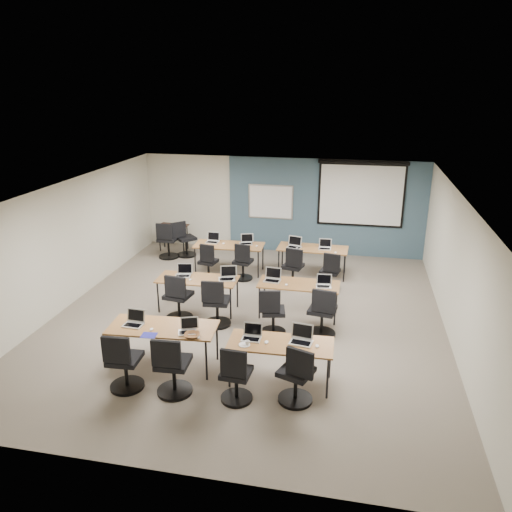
% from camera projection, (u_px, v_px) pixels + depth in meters
% --- Properties ---
extents(floor, '(8.00, 9.00, 0.02)m').
position_uv_depth(floor, '(248.00, 317.00, 10.49)').
color(floor, '#6B6354').
rests_on(floor, ground).
extents(ceiling, '(8.00, 9.00, 0.02)m').
position_uv_depth(ceiling, '(247.00, 191.00, 9.59)').
color(ceiling, white).
rests_on(ceiling, ground).
extents(wall_back, '(8.00, 0.04, 2.70)m').
position_uv_depth(wall_back, '(281.00, 205.00, 14.19)').
color(wall_back, beige).
rests_on(wall_back, ground).
extents(wall_front, '(8.00, 0.04, 2.70)m').
position_uv_depth(wall_front, '(165.00, 382.00, 5.88)').
color(wall_front, beige).
rests_on(wall_front, ground).
extents(wall_left, '(0.04, 9.00, 2.70)m').
position_uv_depth(wall_left, '(67.00, 245.00, 10.79)').
color(wall_left, beige).
rests_on(wall_left, ground).
extents(wall_right, '(0.04, 9.00, 2.70)m').
position_uv_depth(wall_right, '(457.00, 271.00, 9.28)').
color(wall_right, beige).
rests_on(wall_right, ground).
extents(blue_accent_panel, '(5.50, 0.04, 2.70)m').
position_uv_depth(blue_accent_panel, '(325.00, 208.00, 13.93)').
color(blue_accent_panel, '#3D5977').
rests_on(blue_accent_panel, wall_back).
extents(whiteboard, '(1.28, 0.03, 0.98)m').
position_uv_depth(whiteboard, '(271.00, 202.00, 14.15)').
color(whiteboard, '#AEAEAE').
rests_on(whiteboard, wall_back).
extents(projector_screen, '(2.40, 0.10, 1.82)m').
position_uv_depth(projector_screen, '(361.00, 191.00, 13.51)').
color(projector_screen, black).
rests_on(projector_screen, wall_back).
extents(training_table_front_left, '(1.85, 0.77, 0.73)m').
position_uv_depth(training_table_front_left, '(163.00, 329.00, 8.54)').
color(training_table_front_left, '#A27846').
rests_on(training_table_front_left, floor).
extents(training_table_front_right, '(1.69, 0.70, 0.73)m').
position_uv_depth(training_table_front_right, '(281.00, 345.00, 8.01)').
color(training_table_front_right, '#A67038').
rests_on(training_table_front_right, floor).
extents(training_table_mid_left, '(1.71, 0.71, 0.73)m').
position_uv_depth(training_table_mid_left, '(198.00, 281.00, 10.61)').
color(training_table_mid_left, '#97643A').
rests_on(training_table_mid_left, floor).
extents(training_table_mid_right, '(1.68, 0.70, 0.73)m').
position_uv_depth(training_table_mid_right, '(299.00, 286.00, 10.34)').
color(training_table_mid_right, '#9D6836').
rests_on(training_table_mid_right, floor).
extents(training_table_back_left, '(1.77, 0.74, 0.73)m').
position_uv_depth(training_table_back_left, '(229.00, 246.00, 12.79)').
color(training_table_back_left, brown).
rests_on(training_table_back_left, floor).
extents(training_table_back_right, '(1.75, 0.73, 0.73)m').
position_uv_depth(training_table_back_right, '(313.00, 250.00, 12.55)').
color(training_table_back_right, olive).
rests_on(training_table_back_right, floor).
extents(laptop_0, '(0.33, 0.28, 0.25)m').
position_uv_depth(laptop_0, '(134.00, 321.00, 8.58)').
color(laptop_0, '#B5B6C0').
rests_on(laptop_0, training_table_front_left).
extents(mouse_0, '(0.08, 0.11, 0.03)m').
position_uv_depth(mouse_0, '(151.00, 329.00, 8.40)').
color(mouse_0, white).
rests_on(mouse_0, training_table_front_left).
extents(task_chair_0, '(0.55, 0.55, 1.03)m').
position_uv_depth(task_chair_0, '(124.00, 366.00, 7.91)').
color(task_chair_0, black).
rests_on(task_chair_0, floor).
extents(laptop_1, '(0.30, 0.25, 0.23)m').
position_uv_depth(laptop_1, '(188.00, 329.00, 8.33)').
color(laptop_1, silver).
rests_on(laptop_1, training_table_front_left).
extents(mouse_1, '(0.07, 0.10, 0.03)m').
position_uv_depth(mouse_1, '(198.00, 337.00, 8.15)').
color(mouse_1, white).
rests_on(mouse_1, training_table_front_left).
extents(task_chair_1, '(0.57, 0.57, 1.04)m').
position_uv_depth(task_chair_1, '(172.00, 370.00, 7.78)').
color(task_chair_1, black).
rests_on(task_chair_1, floor).
extents(laptop_2, '(0.31, 0.26, 0.24)m').
position_uv_depth(laptop_2, '(252.00, 335.00, 8.12)').
color(laptop_2, '#B1B1B9').
rests_on(laptop_2, training_table_front_right).
extents(mouse_2, '(0.09, 0.12, 0.04)m').
position_uv_depth(mouse_2, '(266.00, 342.00, 7.99)').
color(mouse_2, white).
rests_on(mouse_2, training_table_front_right).
extents(task_chair_2, '(0.50, 0.50, 0.98)m').
position_uv_depth(task_chair_2, '(236.00, 379.00, 7.60)').
color(task_chair_2, black).
rests_on(task_chair_2, floor).
extents(laptop_3, '(0.36, 0.30, 0.27)m').
position_uv_depth(laptop_3, '(301.00, 338.00, 8.01)').
color(laptop_3, '#AFAFBD').
rests_on(laptop_3, training_table_front_right).
extents(mouse_3, '(0.08, 0.11, 0.03)m').
position_uv_depth(mouse_3, '(317.00, 346.00, 7.87)').
color(mouse_3, white).
rests_on(mouse_3, training_table_front_right).
extents(task_chair_3, '(0.56, 0.54, 1.02)m').
position_uv_depth(task_chair_3, '(297.00, 379.00, 7.57)').
color(task_chair_3, black).
rests_on(task_chair_3, floor).
extents(laptop_4, '(0.33, 0.28, 0.25)m').
position_uv_depth(laptop_4, '(184.00, 273.00, 10.73)').
color(laptop_4, '#B7B7B7').
rests_on(laptop_4, training_table_mid_left).
extents(mouse_4, '(0.07, 0.10, 0.03)m').
position_uv_depth(mouse_4, '(190.00, 280.00, 10.50)').
color(mouse_4, white).
rests_on(mouse_4, training_table_mid_left).
extents(task_chair_4, '(0.56, 0.56, 1.04)m').
position_uv_depth(task_chair_4, '(178.00, 301.00, 10.23)').
color(task_chair_4, black).
rests_on(task_chair_4, floor).
extents(laptop_5, '(0.35, 0.30, 0.26)m').
position_uv_depth(laptop_5, '(228.00, 276.00, 10.55)').
color(laptop_5, '#A9A9B5').
rests_on(laptop_5, training_table_mid_left).
extents(mouse_5, '(0.06, 0.10, 0.03)m').
position_uv_depth(mouse_5, '(233.00, 280.00, 10.46)').
color(mouse_5, white).
rests_on(mouse_5, training_table_mid_left).
extents(task_chair_5, '(0.55, 0.55, 1.03)m').
position_uv_depth(task_chair_5, '(216.00, 306.00, 10.00)').
color(task_chair_5, black).
rests_on(task_chair_5, floor).
extents(laptop_6, '(0.34, 0.29, 0.26)m').
position_uv_depth(laptop_6, '(273.00, 278.00, 10.47)').
color(laptop_6, '#A6A6AB').
rests_on(laptop_6, training_table_mid_right).
extents(mouse_6, '(0.09, 0.11, 0.03)m').
position_uv_depth(mouse_6, '(286.00, 285.00, 10.24)').
color(mouse_6, white).
rests_on(mouse_6, training_table_mid_right).
extents(task_chair_6, '(0.50, 0.50, 0.98)m').
position_uv_depth(task_chair_6, '(272.00, 316.00, 9.65)').
color(task_chair_6, black).
rests_on(task_chair_6, floor).
extents(laptop_7, '(0.31, 0.26, 0.23)m').
position_uv_depth(laptop_7, '(324.00, 284.00, 10.18)').
color(laptop_7, '#BBBAC0').
rests_on(laptop_7, training_table_mid_right).
extents(mouse_7, '(0.07, 0.11, 0.04)m').
position_uv_depth(mouse_7, '(330.00, 288.00, 10.08)').
color(mouse_7, white).
rests_on(mouse_7, training_table_mid_right).
extents(task_chair_7, '(0.56, 0.56, 1.04)m').
position_uv_depth(task_chair_7, '(322.00, 316.00, 9.58)').
color(task_chair_7, black).
rests_on(task_chair_7, floor).
extents(laptop_8, '(0.33, 0.28, 0.25)m').
position_uv_depth(laptop_8, '(213.00, 240.00, 12.96)').
color(laptop_8, '#B9BAC4').
rests_on(laptop_8, training_table_back_left).
extents(mouse_8, '(0.08, 0.11, 0.03)m').
position_uv_depth(mouse_8, '(224.00, 243.00, 12.84)').
color(mouse_8, white).
rests_on(mouse_8, training_table_back_left).
extents(task_chair_8, '(0.46, 0.46, 0.95)m').
position_uv_depth(task_chair_8, '(208.00, 264.00, 12.38)').
color(task_chair_8, black).
rests_on(task_chair_8, floor).
extents(laptop_9, '(0.32, 0.27, 0.25)m').
position_uv_depth(laptop_9, '(246.00, 241.00, 12.84)').
color(laptop_9, silver).
rests_on(laptop_9, training_table_back_left).
extents(mouse_9, '(0.08, 0.10, 0.03)m').
position_uv_depth(mouse_9, '(257.00, 246.00, 12.64)').
color(mouse_9, white).
rests_on(mouse_9, training_table_back_left).
extents(task_chair_9, '(0.48, 0.48, 0.97)m').
position_uv_depth(task_chair_9, '(243.00, 265.00, 12.34)').
color(task_chair_9, black).
rests_on(task_chair_9, floor).
extents(laptop_10, '(0.35, 0.30, 0.27)m').
position_uv_depth(laptop_10, '(294.00, 245.00, 12.57)').
color(laptop_10, '#B6B6B6').
rests_on(laptop_10, training_table_back_right).
extents(mouse_10, '(0.08, 0.11, 0.04)m').
position_uv_depth(mouse_10, '(297.00, 248.00, 12.46)').
color(mouse_10, white).
rests_on(mouse_10, training_table_back_right).
extents(task_chair_10, '(0.51, 0.51, 0.99)m').
position_uv_depth(task_chair_10, '(293.00, 270.00, 11.96)').
color(task_chair_10, black).
rests_on(task_chair_10, floor).
extents(laptop_11, '(0.31, 0.26, 0.24)m').
position_uv_depth(laptop_11, '(325.00, 246.00, 12.46)').
color(laptop_11, '#B1B1B3').
rests_on(laptop_11, training_table_back_right).
extents(mouse_11, '(0.08, 0.11, 0.03)m').
position_uv_depth(mouse_11, '(336.00, 252.00, 12.16)').
color(mouse_11, white).
rests_on(mouse_11, training_table_back_right).
extents(task_chair_11, '(0.48, 0.48, 0.96)m').
position_uv_depth(task_chair_11, '(330.00, 275.00, 11.71)').
color(task_chair_11, black).
rests_on(task_chair_11, floor).
extents(blue_mousepad, '(0.27, 0.23, 0.01)m').
position_uv_depth(blue_mousepad, '(149.00, 335.00, 8.23)').
color(blue_mousepad, '#232494').
rests_on(blue_mousepad, training_table_front_left).
extents(snack_bowl, '(0.34, 0.34, 0.08)m').
position_uv_depth(snack_bowl, '(192.00, 335.00, 8.16)').
color(snack_bowl, '#975B26').
rests_on(snack_bowl, training_table_front_left).
extents(snack_plate, '(0.20, 0.20, 0.01)m').
position_uv_depth(snack_plate, '(244.00, 345.00, 7.92)').
color(snack_plate, white).
rests_on(snack_plate, training_table_front_right).
extents(coffee_cup, '(0.08, 0.08, 0.06)m').
position_uv_depth(coffee_cup, '(247.00, 343.00, 7.90)').
color(coffee_cup, white).
rests_on(coffee_cup, snack_plate).
extents(utility_table, '(0.84, 0.47, 0.75)m').
position_uv_depth(utility_table, '(173.00, 229.00, 14.46)').
color(utility_table, black).
rests_on(utility_table, floor).
extents(spare_chair_a, '(0.64, 0.54, 1.02)m').
position_uv_depth(spare_chair_a, '(184.00, 242.00, 14.02)').
color(spare_chair_a, black).
rests_on(spare_chair_a, floor).
extents(spare_chair_b, '(0.57, 0.57, 1.04)m').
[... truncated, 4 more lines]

